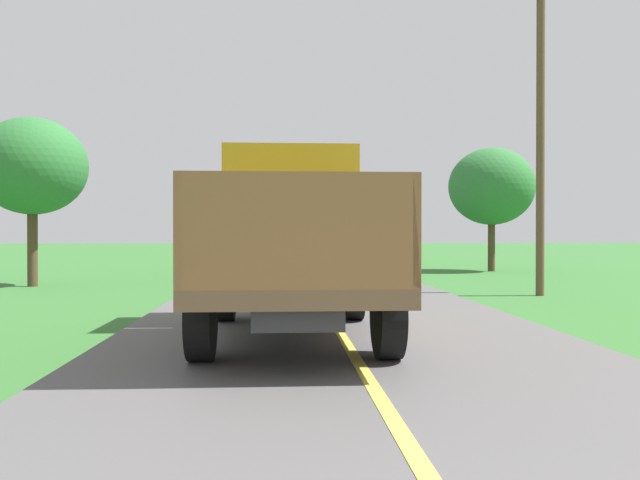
# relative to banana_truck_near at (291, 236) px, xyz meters

# --- Properties ---
(banana_truck_near) EXTENTS (2.38, 5.82, 2.80)m
(banana_truck_near) POSITION_rel_banana_truck_near_xyz_m (0.00, 0.00, 0.00)
(banana_truck_near) COLOR #2D2D30
(banana_truck_near) RESTS_ON road_surface
(banana_truck_far) EXTENTS (2.38, 5.81, 2.80)m
(banana_truck_far) POSITION_rel_banana_truck_near_xyz_m (0.16, 13.59, 0.00)
(banana_truck_far) COLOR #2D2D30
(banana_truck_far) RESTS_ON road_surface
(utility_pole_roadside) EXTENTS (2.36, 0.20, 7.68)m
(utility_pole_roadside) POSITION_rel_banana_truck_near_xyz_m (6.12, 5.56, 2.72)
(utility_pole_roadside) COLOR brown
(utility_pole_roadside) RESTS_ON ground
(roadside_tree_near_left) EXTENTS (3.05, 3.05, 4.79)m
(roadside_tree_near_left) POSITION_rel_banana_truck_near_xyz_m (-7.18, 9.14, 1.93)
(roadside_tree_near_left) COLOR #4C3823
(roadside_tree_near_left) RESTS_ON ground
(roadside_tree_mid_right) EXTENTS (3.40, 3.40, 4.91)m
(roadside_tree_mid_right) POSITION_rel_banana_truck_near_xyz_m (8.26, 15.70, 1.91)
(roadside_tree_mid_right) COLOR #4C3823
(roadside_tree_mid_right) RESTS_ON ground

